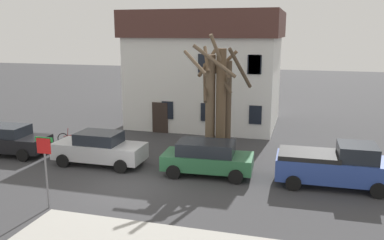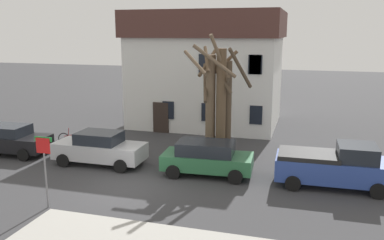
% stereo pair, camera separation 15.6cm
% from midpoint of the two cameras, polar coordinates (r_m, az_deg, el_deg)
% --- Properties ---
extents(ground_plane, '(120.00, 120.00, 0.00)m').
position_cam_midpoint_polar(ground_plane, '(18.56, -8.94, -9.33)').
color(ground_plane, '#38383A').
extents(building_main, '(10.76, 8.05, 8.22)m').
position_cam_midpoint_polar(building_main, '(30.20, 2.37, 7.38)').
color(building_main, white).
rests_on(building_main, ground_plane).
extents(tree_bare_near, '(3.01, 2.69, 6.72)m').
position_cam_midpoint_polar(tree_bare_near, '(21.72, 2.90, 2.80)').
color(tree_bare_near, brown).
rests_on(tree_bare_near, ground_plane).
extents(tree_bare_mid, '(1.92, 2.24, 6.06)m').
position_cam_midpoint_polar(tree_bare_mid, '(21.63, 4.17, 2.82)').
color(tree_bare_mid, brown).
rests_on(tree_bare_mid, ground_plane).
extents(tree_bare_far, '(2.90, 2.44, 6.03)m').
position_cam_midpoint_polar(tree_bare_far, '(22.15, 4.98, 2.23)').
color(tree_bare_far, '#4C3D2D').
rests_on(tree_bare_far, ground_plane).
extents(car_black_sedan, '(4.56, 2.30, 1.67)m').
position_cam_midpoint_polar(car_black_sedan, '(25.02, -24.18, -2.55)').
color(car_black_sedan, black).
rests_on(car_black_sedan, ground_plane).
extents(car_silver_sedan, '(4.75, 2.04, 1.73)m').
position_cam_midpoint_polar(car_silver_sedan, '(21.61, -12.69, -3.90)').
color(car_silver_sedan, '#B7BABF').
rests_on(car_silver_sedan, ground_plane).
extents(car_green_wagon, '(4.43, 2.29, 1.66)m').
position_cam_midpoint_polar(car_green_wagon, '(19.59, 2.34, -5.30)').
color(car_green_wagon, '#2D6B42').
rests_on(car_green_wagon, ground_plane).
extents(pickup_truck_blue, '(5.10, 2.31, 2.00)m').
position_cam_midpoint_polar(pickup_truck_blue, '(19.21, 19.76, -6.11)').
color(pickup_truck_blue, '#2D4799').
rests_on(pickup_truck_blue, ground_plane).
extents(street_sign_pole, '(0.76, 0.07, 2.89)m').
position_cam_midpoint_polar(street_sign_pole, '(16.62, -19.86, -5.17)').
color(street_sign_pole, slate).
rests_on(street_sign_pole, ground_plane).
extents(bicycle_leaning, '(1.72, 0.43, 1.03)m').
position_cam_midpoint_polar(bicycle_leaning, '(25.98, -16.39, -2.50)').
color(bicycle_leaning, black).
rests_on(bicycle_leaning, ground_plane).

